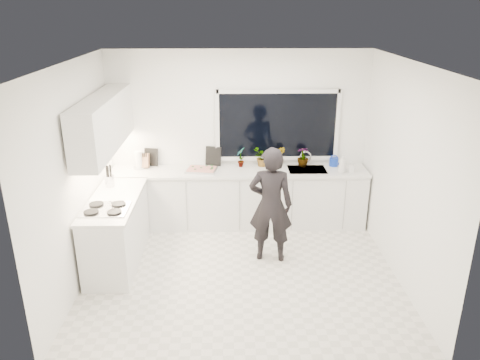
{
  "coord_description": "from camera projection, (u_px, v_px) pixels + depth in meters",
  "views": [
    {
      "loc": [
        -0.13,
        -5.33,
        3.31
      ],
      "look_at": [
        -0.01,
        0.4,
        1.15
      ],
      "focal_mm": 35.0,
      "sensor_mm": 36.0,
      "label": 1
    }
  ],
  "objects": [
    {
      "name": "picture_frame_small",
      "position": [
        213.0,
        156.0,
        7.35
      ],
      "size": [
        0.25,
        0.09,
        0.3
      ],
      "primitive_type": "cube",
      "rotation": [
        0.0,
        0.0,
        -0.28
      ],
      "color": "black",
      "rests_on": "countertop_back"
    },
    {
      "name": "countertop_left",
      "position": [
        114.0,
        200.0,
        6.13
      ],
      "size": [
        0.62,
        1.6,
        0.04
      ],
      "primitive_type": "cube",
      "color": "silver",
      "rests_on": "base_cabinets_left"
    },
    {
      "name": "wall_left",
      "position": [
        75.0,
        177.0,
        5.64
      ],
      "size": [
        0.02,
        3.5,
        2.7
      ],
      "primitive_type": "cube",
      "color": "white",
      "rests_on": "ground"
    },
    {
      "name": "knife_block",
      "position": [
        145.0,
        161.0,
        7.25
      ],
      "size": [
        0.14,
        0.11,
        0.22
      ],
      "primitive_type": "cube",
      "rotation": [
        0.0,
        0.0,
        -0.08
      ],
      "color": "#976E46",
      "rests_on": "countertop_back"
    },
    {
      "name": "person",
      "position": [
        271.0,
        205.0,
        6.22
      ],
      "size": [
        0.63,
        0.45,
        1.61
      ],
      "primitive_type": "imported",
      "rotation": [
        0.0,
        0.0,
        3.02
      ],
      "color": "black",
      "rests_on": "floor"
    },
    {
      "name": "soap_bottles",
      "position": [
        345.0,
        164.0,
        7.03
      ],
      "size": [
        0.27,
        0.14,
        0.29
      ],
      "color": "#D8BF66",
      "rests_on": "countertop_back"
    },
    {
      "name": "sink",
      "position": [
        307.0,
        172.0,
        7.23
      ],
      "size": [
        0.58,
        0.42,
        0.14
      ],
      "primitive_type": "cube",
      "color": "silver",
      "rests_on": "countertop_back"
    },
    {
      "name": "utensil_crock",
      "position": [
        110.0,
        181.0,
        6.51
      ],
      "size": [
        0.14,
        0.14,
        0.16
      ],
      "primitive_type": "cylinder",
      "rotation": [
        0.0,
        0.0,
        0.08
      ],
      "color": "#ABABAF",
      "rests_on": "countertop_left"
    },
    {
      "name": "watering_can",
      "position": [
        334.0,
        162.0,
        7.34
      ],
      "size": [
        0.16,
        0.16,
        0.13
      ],
      "primitive_type": "cylinder",
      "rotation": [
        0.0,
        0.0,
        0.16
      ],
      "color": "#1234B1",
      "rests_on": "countertop_back"
    },
    {
      "name": "base_cabinets_back",
      "position": [
        239.0,
        199.0,
        7.36
      ],
      "size": [
        3.92,
        0.58,
        0.88
      ],
      "primitive_type": "cube",
      "color": "white",
      "rests_on": "floor"
    },
    {
      "name": "wall_back",
      "position": [
        239.0,
        137.0,
        7.32
      ],
      "size": [
        4.0,
        0.02,
        2.7
      ],
      "primitive_type": "cube",
      "color": "white",
      "rests_on": "ground"
    },
    {
      "name": "base_cabinets_left",
      "position": [
        117.0,
        232.0,
        6.29
      ],
      "size": [
        0.58,
        1.6,
        0.88
      ],
      "primitive_type": "cube",
      "color": "white",
      "rests_on": "floor"
    },
    {
      "name": "pizza_tray",
      "position": [
        202.0,
        170.0,
        7.14
      ],
      "size": [
        0.51,
        0.41,
        0.03
      ],
      "primitive_type": "cube",
      "rotation": [
        0.0,
        0.0,
        -0.17
      ],
      "color": "#B5B5B9",
      "rests_on": "countertop_back"
    },
    {
      "name": "ceiling",
      "position": [
        242.0,
        62.0,
        5.2
      ],
      "size": [
        4.0,
        3.5,
        0.02
      ],
      "primitive_type": "cube",
      "color": "white",
      "rests_on": "wall_back"
    },
    {
      "name": "herb_plants",
      "position": [
        272.0,
        157.0,
        7.29
      ],
      "size": [
        1.13,
        0.34,
        0.33
      ],
      "color": "#26662D",
      "rests_on": "countertop_back"
    },
    {
      "name": "stovetop",
      "position": [
        105.0,
        209.0,
        5.79
      ],
      "size": [
        0.56,
        0.48,
        0.03
      ],
      "primitive_type": "cube",
      "color": "black",
      "rests_on": "countertop_left"
    },
    {
      "name": "faucet",
      "position": [
        305.0,
        159.0,
        7.36
      ],
      "size": [
        0.03,
        0.03,
        0.22
      ],
      "primitive_type": "cylinder",
      "color": "silver",
      "rests_on": "countertop_back"
    },
    {
      "name": "paper_towel_roll",
      "position": [
        139.0,
        161.0,
        7.2
      ],
      "size": [
        0.13,
        0.13,
        0.26
      ],
      "primitive_type": "cylinder",
      "rotation": [
        0.0,
        0.0,
        0.2
      ],
      "color": "silver",
      "rests_on": "countertop_back"
    },
    {
      "name": "floor",
      "position": [
        241.0,
        273.0,
        6.16
      ],
      "size": [
        4.0,
        3.5,
        0.02
      ],
      "primitive_type": "cube",
      "color": "beige",
      "rests_on": "ground"
    },
    {
      "name": "picture_frame_large",
      "position": [
        151.0,
        157.0,
        7.33
      ],
      "size": [
        0.22,
        0.06,
        0.28
      ],
      "primitive_type": "cube",
      "rotation": [
        0.0,
        0.0,
        -0.19
      ],
      "color": "black",
      "rests_on": "countertop_back"
    },
    {
      "name": "countertop_back",
      "position": [
        239.0,
        171.0,
        7.18
      ],
      "size": [
        3.94,
        0.62,
        0.04
      ],
      "primitive_type": "cube",
      "color": "silver",
      "rests_on": "base_cabinets_back"
    },
    {
      "name": "window",
      "position": [
        277.0,
        125.0,
        7.23
      ],
      "size": [
        1.8,
        0.02,
        1.0
      ],
      "primitive_type": "cube",
      "color": "black",
      "rests_on": "wall_back"
    },
    {
      "name": "upper_cabinets",
      "position": [
        104.0,
        123.0,
        6.12
      ],
      "size": [
        0.34,
        2.1,
        0.7
      ],
      "primitive_type": "cube",
      "color": "white",
      "rests_on": "wall_left"
    },
    {
      "name": "pizza",
      "position": [
        202.0,
        169.0,
        7.14
      ],
      "size": [
        0.46,
        0.36,
        0.01
      ],
      "primitive_type": "cube",
      "rotation": [
        0.0,
        0.0,
        -0.17
      ],
      "color": "#A9161C",
      "rests_on": "pizza_tray"
    },
    {
      "name": "wall_right",
      "position": [
        405.0,
        175.0,
        5.72
      ],
      "size": [
        0.02,
        3.5,
        2.7
      ],
      "primitive_type": "cube",
      "color": "white",
      "rests_on": "ground"
    }
  ]
}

